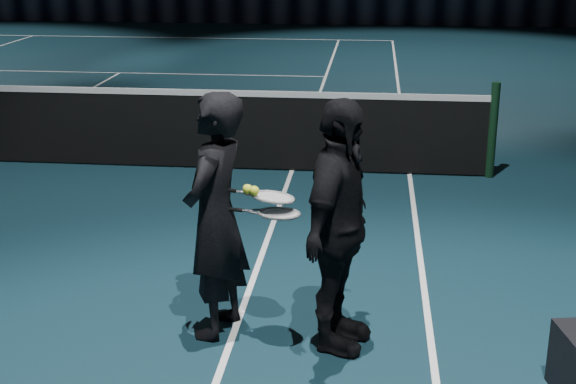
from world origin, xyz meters
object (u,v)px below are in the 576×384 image
player_b (338,228)px  racket_upper (274,197)px  player_a (215,217)px  racket_lower (279,213)px  tennis_balls (251,187)px

player_b → racket_upper: 0.48m
player_a → racket_lower: 0.45m
player_a → tennis_balls: (0.25, -0.03, 0.23)m
tennis_balls → racket_lower: bearing=-9.7°
player_a → player_b: bearing=95.3°
racket_upper → tennis_balls: bearing=-170.4°
player_b → tennis_balls: bearing=96.3°
player_a → racket_lower: player_a is taller
player_a → player_b: size_ratio=1.00×
player_a → tennis_balls: player_a is taller
racket_upper → tennis_balls: (-0.15, -0.01, 0.07)m
player_a → player_b: (0.84, -0.12, 0.00)m
player_a → racket_upper: 0.43m
racket_lower → tennis_balls: size_ratio=5.67×
racket_upper → player_b: bearing=-9.1°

